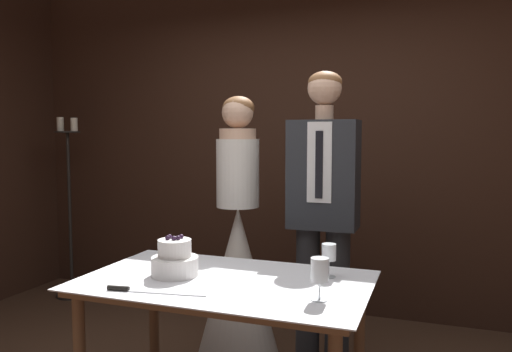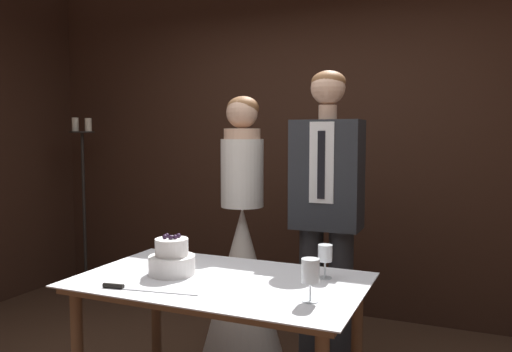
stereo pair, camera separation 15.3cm
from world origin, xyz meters
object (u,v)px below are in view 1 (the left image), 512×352
cake_table (225,298)px  bride (238,261)px  wine_glass_middle (329,254)px  groom (323,204)px  cake_knife (137,290)px  wine_glass_near (320,271)px  candle_stand (70,215)px  tiered_cake (175,260)px

cake_table → bride: 0.92m
wine_glass_middle → groom: (-0.17, 0.66, 0.15)m
cake_knife → bride: 1.18m
cake_table → wine_glass_near: wine_glass_near is taller
bride → candle_stand: bride is taller
wine_glass_near → bride: (-0.77, 1.01, -0.27)m
bride → candle_stand: (-1.87, 0.59, 0.11)m
cake_table → bride: (-0.28, 0.87, -0.05)m
wine_glass_middle → groom: 0.70m
cake_knife → groom: (0.57, 1.17, 0.26)m
cake_table → wine_glass_middle: (0.46, 0.21, 0.20)m
wine_glass_middle → groom: size_ratio=0.09×
wine_glass_middle → bride: (-0.74, 0.66, -0.26)m
cake_knife → groom: 1.33m
cake_table → cake_knife: (-0.29, -0.30, 0.10)m
cake_table → wine_glass_middle: wine_glass_middle is taller
wine_glass_near → candle_stand: 3.09m
cake_knife → wine_glass_middle: wine_glass_middle is taller
bride → groom: size_ratio=0.93×
wine_glass_near → tiered_cake: bearing=170.8°
cake_table → bride: size_ratio=0.80×
candle_stand → cake_knife: bearing=-43.4°
cake_knife → wine_glass_middle: size_ratio=2.79×
tiered_cake → cake_knife: 0.29m
candle_stand → tiered_cake: bearing=-38.0°
groom → candle_stand: size_ratio=1.14×
wine_glass_near → wine_glass_middle: 0.35m
cake_table → candle_stand: bearing=145.9°
tiered_cake → bride: bride is taller
groom → wine_glass_middle: bearing=-75.3°
tiered_cake → groom: groom is taller
cake_knife → bride: bride is taller
groom → wine_glass_near: bearing=-78.5°
cake_knife → candle_stand: candle_stand is taller
wine_glass_middle → cake_knife: bearing=-145.3°
cake_knife → groom: groom is taller
tiered_cake → candle_stand: (-1.90, 1.48, -0.10)m
cake_table → wine_glass_near: (0.49, -0.14, 0.21)m
groom → cake_table: bearing=-108.1°
tiered_cake → bride: bearing=91.6°
wine_glass_near → bride: 1.30m
candle_stand → bride: bearing=-17.6°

